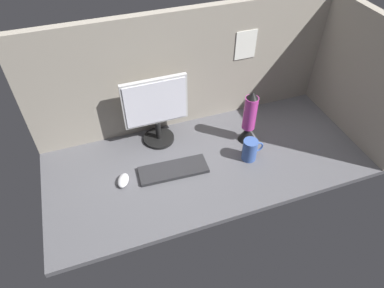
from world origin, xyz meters
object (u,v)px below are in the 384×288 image
Objects in this scene: keyboard at (173,170)px; lava_lamp at (249,121)px; monitor at (156,109)px; mug_ceramic_blue at (250,150)px; mouse at (123,180)px.

lava_lamp is at bearing 14.91° from keyboard.
keyboard is at bearing -88.51° from monitor.
monitor reaches higher than mug_ceramic_blue.
lava_lamp is at bearing 29.92° from mouse.
lava_lamp reaches higher than keyboard.
mouse is at bearing -134.63° from monitor.
mug_ceramic_blue is (69.83, -5.56, 4.83)cm from mouse.
mouse is at bearing 175.45° from mug_ceramic_blue.
monitor is at bearing 94.65° from keyboard.
lava_lamp is (49.11, -17.50, -8.17)cm from monitor.
monitor reaches higher than mouse.
lava_lamp is (48.39, 10.07, 13.12)cm from keyboard.
mug_ceramic_blue is at bearing -2.94° from keyboard.
monitor is 3.18× the size of mug_ceramic_blue.
keyboard is at bearing 20.96° from mouse.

